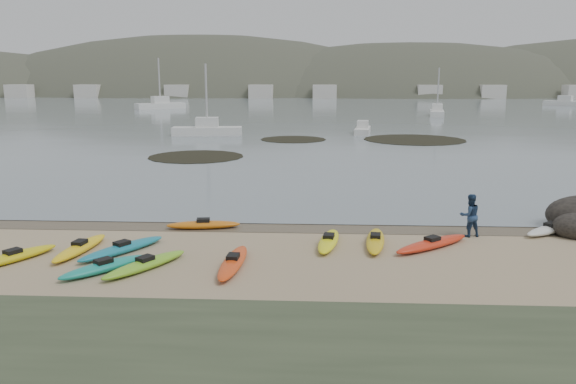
{
  "coord_description": "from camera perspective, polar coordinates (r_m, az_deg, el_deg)",
  "views": [
    {
      "loc": [
        1.25,
        -24.39,
        6.56
      ],
      "look_at": [
        0.0,
        0.0,
        1.5
      ],
      "focal_mm": 35.0,
      "sensor_mm": 36.0,
      "label": 1
    }
  ],
  "objects": [
    {
      "name": "person_east",
      "position": [
        24.44,
        17.98,
        -2.27
      ],
      "size": [
        1.01,
        0.87,
        1.8
      ],
      "primitive_type": "imported",
      "rotation": [
        0.0,
        0.0,
        3.39
      ],
      "color": "navy",
      "rests_on": "ground"
    },
    {
      "name": "kelp_mats",
      "position": [
        55.5,
        4.86,
        4.91
      ],
      "size": [
        29.28,
        22.74,
        0.04
      ],
      "color": "black",
      "rests_on": "water"
    },
    {
      "name": "ground",
      "position": [
        25.29,
        -0.0,
        -3.33
      ],
      "size": [
        600.0,
        600.0,
        0.0
      ],
      "primitive_type": "plane",
      "color": "tan",
      "rests_on": "ground"
    },
    {
      "name": "water",
      "position": [
        324.46,
        2.75,
        10.54
      ],
      "size": [
        1200.0,
        1200.0,
        0.0
      ],
      "primitive_type": "plane",
      "color": "slate",
      "rests_on": "ground"
    },
    {
      "name": "moored_boats",
      "position": [
        102.42,
        5.36,
        8.32
      ],
      "size": [
        95.83,
        72.42,
        1.38
      ],
      "color": "silver",
      "rests_on": "ground"
    },
    {
      "name": "kayaks",
      "position": [
        21.52,
        -4.62,
        -5.6
      ],
      "size": [
        23.59,
        8.48,
        0.34
      ],
      "color": "teal",
      "rests_on": "ground"
    },
    {
      "name": "wet_sand",
      "position": [
        25.0,
        -0.04,
        -3.5
      ],
      "size": [
        60.0,
        60.0,
        0.0
      ],
      "primitive_type": "plane",
      "color": "brown",
      "rests_on": "ground"
    },
    {
      "name": "far_hills",
      "position": [
        222.8,
        12.83,
        5.62
      ],
      "size": [
        550.0,
        135.0,
        80.0
      ],
      "color": "#384235",
      "rests_on": "ground"
    },
    {
      "name": "far_town",
      "position": [
        169.52,
        4.6,
        10.13
      ],
      "size": [
        199.0,
        5.0,
        4.0
      ],
      "color": "beige",
      "rests_on": "ground"
    }
  ]
}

